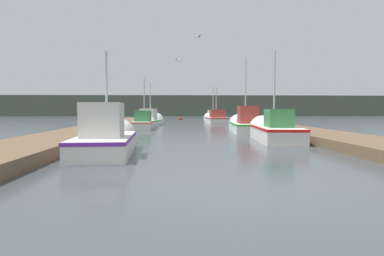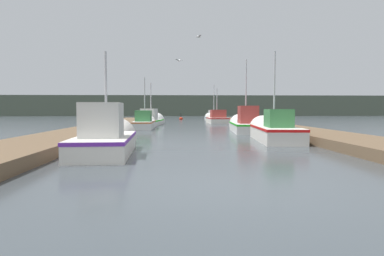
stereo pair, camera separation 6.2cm
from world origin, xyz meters
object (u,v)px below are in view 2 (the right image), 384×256
Objects in this scene: fishing_boat_6 at (213,118)px; seagull_1 at (198,37)px; fishing_boat_3 at (145,122)px; mooring_piling_0 at (219,116)px; mooring_piling_2 at (241,118)px; fishing_boat_1 at (273,130)px; channel_buoy at (181,119)px; fishing_boat_5 at (217,119)px; mooring_piling_1 at (290,128)px; seagull_lead at (179,60)px; fishing_boat_4 at (152,120)px; fishing_boat_0 at (108,138)px; fishing_boat_2 at (245,124)px.

seagull_1 reaches higher than fishing_boat_6.
fishing_boat_3 is 7.97m from seagull_1.
mooring_piling_2 reaches higher than mooring_piling_0.
fishing_boat_1 is at bearing -90.23° from fishing_boat_6.
mooring_piling_0 is (0.89, 26.90, 0.13)m from fishing_boat_1.
channel_buoy is (2.90, 19.04, -0.29)m from fishing_boat_3.
fishing_boat_6 is 6.68× the size of channel_buoy.
fishing_boat_5 is at bearing -36.49° from seagull_1.
mooring_piling_1 is 8.39m from seagull_lead.
seagull_lead is at bearing -70.42° from fishing_boat_4.
mooring_piling_1 is (7.69, -14.55, 0.09)m from fishing_boat_4.
fishing_boat_5 is (-0.38, 18.66, -0.01)m from fishing_boat_1.
fishing_boat_0 reaches higher than channel_buoy.
fishing_boat_2 is 5.18m from mooring_piling_1.
fishing_boat_1 is 26.91m from mooring_piling_0.
mooring_piling_2 is at bearing 85.76° from fishing_boat_2.
seagull_lead reaches higher than fishing_boat_3.
fishing_boat_0 is 9.10m from mooring_piling_1.
fishing_boat_1 is at bearing -90.99° from seagull_lead.
mooring_piling_1 is at bearing 39.87° from fishing_boat_1.
fishing_boat_5 is 4.15× the size of mooring_piling_0.
fishing_boat_5 is 4.62× the size of mooring_piling_1.
fishing_boat_5 is at bearing -93.35° from fishing_boat_6.
fishing_boat_1 is 0.90× the size of fishing_boat_6.
seagull_1 is at bearing -100.38° from mooring_piling_0.
mooring_piling_1 is 1.98× the size of seagull_lead.
channel_buoy is at bearing 103.55° from fishing_boat_2.
mooring_piling_2 is (-0.05, 12.35, 0.11)m from mooring_piling_1.
mooring_piling_1 is 1.07× the size of channel_buoy.
mooring_piling_1 is 1.86× the size of seagull_1.
fishing_boat_6 is 5.63× the size of mooring_piling_0.
fishing_boat_6 is at bearing -110.54° from mooring_piling_0.
seagull_lead is at bearing -109.14° from fishing_boat_5.
seagull_lead reaches higher than mooring_piling_1.
fishing_boat_2 is 0.98× the size of fishing_boat_6.
mooring_piling_2 is at bearing 62.89° from fishing_boat_0.
fishing_boat_1 is 13.15m from mooring_piling_2.
mooring_piling_0 reaches higher than mooring_piling_1.
mooring_piling_2 is at bearing 90.25° from mooring_piling_1.
fishing_boat_2 is at bearing 95.69° from fishing_boat_1.
fishing_boat_0 is 11.04m from seagull_lead.
seagull_1 is at bearing -52.18° from fishing_boat_3.
mooring_piling_2 is 16.62m from channel_buoy.
fishing_boat_2 is (-0.10, 5.80, 0.02)m from fishing_boat_1.
fishing_boat_4 is at bearing -154.04° from fishing_boat_5.
fishing_boat_2 reaches higher than mooring_piling_1.
fishing_boat_6 is at bearing 92.86° from mooring_piling_1.
fishing_boat_6 is 23.52m from mooring_piling_1.
fishing_boat_2 is at bearing -80.93° from channel_buoy.
mooring_piling_2 is 9.63m from seagull_lead.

